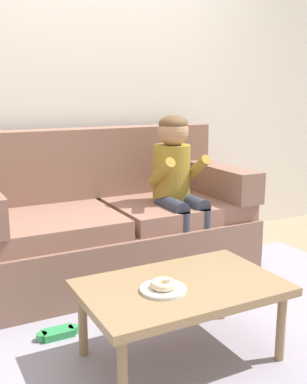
{
  "coord_description": "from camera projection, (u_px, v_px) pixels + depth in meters",
  "views": [
    {
      "loc": [
        -1.22,
        -2.06,
        1.27
      ],
      "look_at": [
        0.09,
        0.45,
        0.65
      ],
      "focal_mm": 43.73,
      "sensor_mm": 36.0,
      "label": 1
    }
  ],
  "objects": [
    {
      "name": "coffee_table",
      "position": [
        181.0,
        292.0,
        2.18
      ],
      "size": [
        0.93,
        0.59,
        0.39
      ],
      "color": "#937551",
      "rests_on": "ground"
    },
    {
      "name": "wall_back",
      "position": [
        85.0,
        72.0,
        3.52
      ],
      "size": [
        8.0,
        0.1,
        2.8
      ],
      "primitive_type": "cube",
      "color": "silver",
      "rests_on": "ground"
    },
    {
      "name": "ground",
      "position": [
        176.0,
        323.0,
        2.61
      ],
      "size": [
        10.0,
        10.0,
        0.0
      ],
      "primitive_type": "plane",
      "color": "#9E896B"
    },
    {
      "name": "area_rug",
      "position": [
        201.0,
        343.0,
        2.39
      ],
      "size": [
        2.94,
        2.09,
        0.01
      ],
      "primitive_type": "cube",
      "color": "#9993A3",
      "rests_on": "ground"
    },
    {
      "name": "donut",
      "position": [
        163.0,
        284.0,
        2.09
      ],
      "size": [
        0.16,
        0.16,
        0.04
      ],
      "primitive_type": "torus",
      "rotation": [
        0.0,
        0.0,
        1.17
      ],
      "color": "beige",
      "rests_on": "plate"
    },
    {
      "name": "person_child",
      "position": [
        177.0,
        180.0,
        3.18
      ],
      "size": [
        0.34,
        0.58,
        1.1
      ],
      "color": "olive",
      "rests_on": "ground"
    },
    {
      "name": "toy_controller",
      "position": [
        58.0,
        334.0,
        2.44
      ],
      "size": [
        0.23,
        0.09,
        0.05
      ],
      "rotation": [
        0.0,
        0.0,
        -0.06
      ],
      "color": "#339E56",
      "rests_on": "ground"
    },
    {
      "name": "couch",
      "position": [
        108.0,
        224.0,
        3.24
      ],
      "size": [
        1.9,
        0.9,
        1.0
      ],
      "color": "#846051",
      "rests_on": "ground"
    },
    {
      "name": "plate",
      "position": [
        163.0,
        289.0,
        2.1
      ],
      "size": [
        0.21,
        0.21,
        0.01
      ],
      "primitive_type": "cylinder",
      "color": "white",
      "rests_on": "coffee_table"
    }
  ]
}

